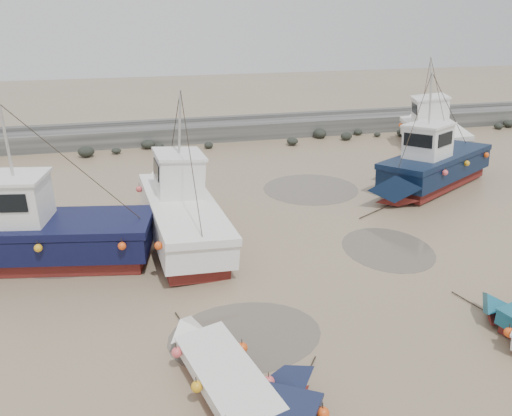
# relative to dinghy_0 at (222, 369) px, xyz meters

# --- Properties ---
(ground) EXTENTS (120.00, 120.00, 0.00)m
(ground) POSITION_rel_dinghy_0_xyz_m (4.28, 4.14, -0.55)
(ground) COLOR #8E785A
(ground) RESTS_ON ground
(seawall) EXTENTS (60.00, 4.92, 1.50)m
(seawall) POSITION_rel_dinghy_0_xyz_m (4.33, 26.13, 0.08)
(seawall) COLOR slate
(seawall) RESTS_ON ground
(puddle_a) EXTENTS (4.74, 4.74, 0.01)m
(puddle_a) POSITION_rel_dinghy_0_xyz_m (1.07, 1.99, -0.54)
(puddle_a) COLOR #595046
(puddle_a) RESTS_ON ground
(puddle_b) EXTENTS (3.68, 3.68, 0.01)m
(puddle_b) POSITION_rel_dinghy_0_xyz_m (8.11, 6.28, -0.54)
(puddle_b) COLOR #595046
(puddle_b) RESTS_ON ground
(puddle_c) EXTENTS (3.85, 3.85, 0.01)m
(puddle_c) POSITION_rel_dinghy_0_xyz_m (-4.35, 7.89, -0.54)
(puddle_c) COLOR #595046
(puddle_c) RESTS_ON ground
(puddle_d) EXTENTS (5.24, 5.24, 0.01)m
(puddle_d) POSITION_rel_dinghy_0_xyz_m (7.50, 14.00, -0.54)
(puddle_d) COLOR #595046
(puddle_d) RESTS_ON ground
(dinghy_0) EXTENTS (2.44, 6.06, 1.43)m
(dinghy_0) POSITION_rel_dinghy_0_xyz_m (0.00, 0.00, 0.00)
(dinghy_0) COLOR maroon
(dinghy_0) RESTS_ON ground
(cabin_boat_0) EXTENTS (10.73, 4.31, 6.22)m
(cabin_boat_0) POSITION_rel_dinghy_0_xyz_m (-5.68, 8.37, 0.78)
(cabin_boat_0) COLOR maroon
(cabin_boat_0) RESTS_ON ground
(cabin_boat_1) EXTENTS (3.56, 11.14, 6.22)m
(cabin_boat_1) POSITION_rel_dinghy_0_xyz_m (-0.16, 9.56, 0.76)
(cabin_boat_1) COLOR maroon
(cabin_boat_1) RESTS_ON ground
(cabin_boat_2) EXTENTS (10.09, 6.65, 6.22)m
(cabin_boat_2) POSITION_rel_dinghy_0_xyz_m (13.81, 12.45, 0.77)
(cabin_boat_2) COLOR maroon
(cabin_boat_2) RESTS_ON ground
(cabin_boat_3) EXTENTS (5.33, 10.27, 6.22)m
(cabin_boat_3) POSITION_rel_dinghy_0_xyz_m (18.46, 19.70, 0.79)
(cabin_boat_3) COLOR maroon
(cabin_boat_3) RESTS_ON ground
(person) EXTENTS (0.68, 0.67, 1.58)m
(person) POSITION_rel_dinghy_0_xyz_m (-0.62, 9.88, -0.55)
(person) COLOR #1A233A
(person) RESTS_ON ground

